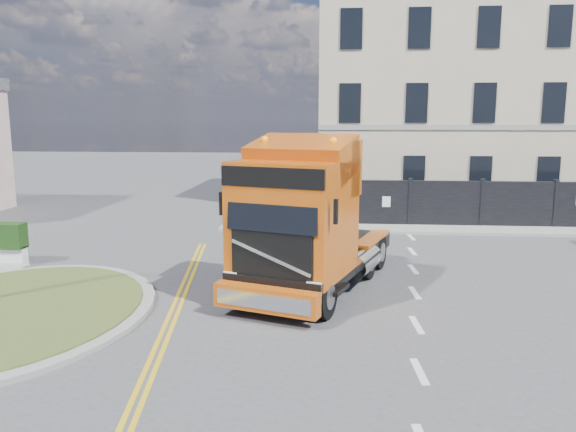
{
  "coord_description": "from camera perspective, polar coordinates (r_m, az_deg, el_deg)",
  "views": [
    {
      "loc": [
        0.75,
        -15.09,
        4.63
      ],
      "look_at": [
        -0.57,
        1.01,
        1.8
      ],
      "focal_mm": 35.0,
      "sensor_mm": 36.0,
      "label": 1
    }
  ],
  "objects": [
    {
      "name": "ground",
      "position": [
        15.8,
        1.79,
        -7.1
      ],
      "size": [
        120.0,
        120.0,
        0.0
      ],
      "primitive_type": "plane",
      "color": "#424244",
      "rests_on": "ground"
    },
    {
      "name": "truck",
      "position": [
        14.58,
        1.62,
        -1.15
      ],
      "size": [
        4.6,
        7.26,
        4.08
      ],
      "rotation": [
        0.0,
        0.0,
        -0.33
      ],
      "color": "black",
      "rests_on": "ground"
    },
    {
      "name": "traffic_island",
      "position": [
        15.06,
        -26.89,
        -8.75
      ],
      "size": [
        6.8,
        6.8,
        0.17
      ],
      "color": "gray",
      "rests_on": "ground"
    },
    {
      "name": "pavement_far",
      "position": [
        24.21,
        17.14,
        -1.39
      ],
      "size": [
        20.0,
        1.6,
        0.12
      ],
      "primitive_type": "cube",
      "color": "gray",
      "rests_on": "ground"
    },
    {
      "name": "hoarding_fence",
      "position": [
        25.04,
        18.04,
        1.12
      ],
      "size": [
        18.8,
        0.25,
        2.0
      ],
      "color": "black",
      "rests_on": "ground"
    },
    {
      "name": "georgian_building",
      "position": [
        32.04,
        14.43,
        11.68
      ],
      "size": [
        12.3,
        10.3,
        12.8
      ],
      "color": "#BDB596",
      "rests_on": "ground"
    }
  ]
}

